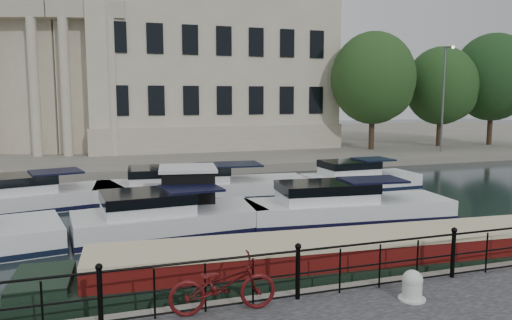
{
  "coord_description": "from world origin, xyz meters",
  "views": [
    {
      "loc": [
        -4.09,
        -11.59,
        4.82
      ],
      "look_at": [
        0.5,
        2.0,
        3.0
      ],
      "focal_mm": 35.0,
      "sensor_mm": 36.0,
      "label": 1
    }
  ],
  "objects_px": {
    "narrowboat": "(338,268)",
    "harbour_hut": "(188,196)",
    "mooring_bollard": "(412,286)",
    "bicycle": "(223,285)"
  },
  "relations": [
    {
      "from": "bicycle",
      "to": "harbour_hut",
      "type": "distance_m",
      "value": 9.95
    },
    {
      "from": "bicycle",
      "to": "mooring_bollard",
      "type": "relative_size",
      "value": 3.34
    },
    {
      "from": "bicycle",
      "to": "mooring_bollard",
      "type": "xyz_separation_m",
      "value": [
        3.95,
        -0.69,
        -0.26
      ]
    },
    {
      "from": "bicycle",
      "to": "narrowboat",
      "type": "relative_size",
      "value": 0.13
    },
    {
      "from": "mooring_bollard",
      "to": "bicycle",
      "type": "bearing_deg",
      "value": 170.11
    },
    {
      "from": "bicycle",
      "to": "harbour_hut",
      "type": "xyz_separation_m",
      "value": [
        1.21,
        9.88,
        -0.16
      ]
    },
    {
      "from": "narrowboat",
      "to": "harbour_hut",
      "type": "height_order",
      "value": "harbour_hut"
    },
    {
      "from": "narrowboat",
      "to": "harbour_hut",
      "type": "relative_size",
      "value": 4.81
    },
    {
      "from": "mooring_bollard",
      "to": "harbour_hut",
      "type": "height_order",
      "value": "harbour_hut"
    },
    {
      "from": "bicycle",
      "to": "harbour_hut",
      "type": "relative_size",
      "value": 0.65
    }
  ]
}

